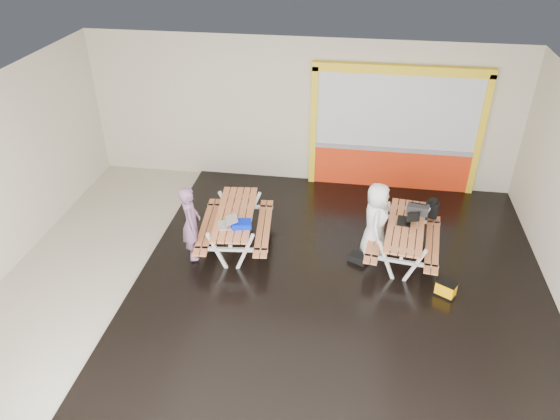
% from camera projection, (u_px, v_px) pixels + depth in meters
% --- Properties ---
extents(room, '(10.02, 8.02, 3.52)m').
position_uv_depth(room, '(272.00, 200.00, 8.87)').
color(room, beige).
rests_on(room, ground).
extents(deck, '(7.50, 7.98, 0.05)m').
position_uv_depth(deck, '(340.00, 286.00, 9.62)').
color(deck, black).
rests_on(deck, room).
extents(kiosk, '(3.88, 0.16, 3.00)m').
position_uv_depth(kiosk, '(395.00, 132.00, 12.05)').
color(kiosk, red).
rests_on(kiosk, room).
extents(picnic_table_left, '(1.57, 2.16, 0.81)m').
position_uv_depth(picnic_table_left, '(236.00, 221.00, 10.41)').
color(picnic_table_left, '#D57B48').
rests_on(picnic_table_left, deck).
extents(picnic_table_right, '(1.54, 2.09, 0.78)m').
position_uv_depth(picnic_table_right, '(405.00, 233.00, 10.07)').
color(picnic_table_right, '#D57B48').
rests_on(picnic_table_right, deck).
extents(person_left, '(0.52, 0.64, 1.52)m').
position_uv_depth(person_left, '(191.00, 223.00, 9.92)').
color(person_left, slate).
rests_on(person_left, deck).
extents(person_right, '(0.52, 0.78, 1.57)m').
position_uv_depth(person_right, '(376.00, 221.00, 10.05)').
color(person_right, white).
rests_on(person_right, deck).
extents(laptop_left, '(0.46, 0.44, 0.16)m').
position_uv_depth(laptop_left, '(227.00, 223.00, 9.89)').
color(laptop_left, silver).
rests_on(laptop_left, picnic_table_left).
extents(laptop_right, '(0.45, 0.41, 0.17)m').
position_uv_depth(laptop_right, '(407.00, 220.00, 10.04)').
color(laptop_right, black).
rests_on(laptop_right, picnic_table_right).
extents(blue_pouch, '(0.41, 0.32, 0.11)m').
position_uv_depth(blue_pouch, '(242.00, 224.00, 9.86)').
color(blue_pouch, '#021CCF').
rests_on(blue_pouch, picnic_table_left).
extents(toolbox, '(0.44, 0.28, 0.24)m').
position_uv_depth(toolbox, '(418.00, 209.00, 10.29)').
color(toolbox, black).
rests_on(toolbox, picnic_table_right).
extents(backpack, '(0.28, 0.24, 0.41)m').
position_uv_depth(backpack, '(432.00, 208.00, 10.62)').
color(backpack, black).
rests_on(backpack, picnic_table_right).
extents(dark_case, '(0.44, 0.40, 0.13)m').
position_uv_depth(dark_case, '(359.00, 258.00, 10.21)').
color(dark_case, black).
rests_on(dark_case, deck).
extents(fluke_bag, '(0.41, 0.37, 0.30)m').
position_uv_depth(fluke_bag, '(446.00, 289.00, 9.30)').
color(fluke_bag, black).
rests_on(fluke_bag, deck).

